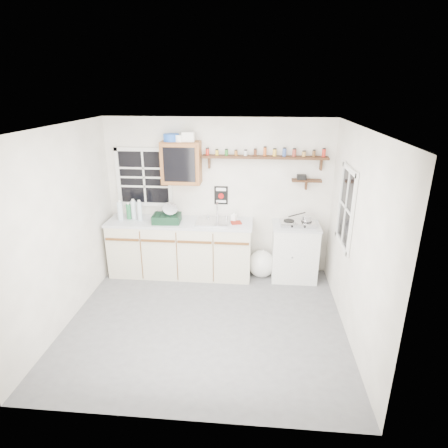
{
  "coord_description": "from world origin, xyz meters",
  "views": [
    {
      "loc": [
        0.62,
        -4.19,
        2.93
      ],
      "look_at": [
        0.19,
        0.55,
        1.17
      ],
      "focal_mm": 30.0,
      "sensor_mm": 36.0,
      "label": 1
    }
  ],
  "objects_px": {
    "right_cabinet": "(294,251)",
    "spice_shelf": "(266,156)",
    "upper_cabinet": "(181,163)",
    "hotplate": "(298,223)",
    "main_cabinet": "(181,248)",
    "dish_rack": "(168,216)"
  },
  "relations": [
    {
      "from": "upper_cabinet",
      "to": "main_cabinet",
      "type": "bearing_deg",
      "value": -103.68
    },
    {
      "from": "hotplate",
      "to": "spice_shelf",
      "type": "bearing_deg",
      "value": 156.07
    },
    {
      "from": "hotplate",
      "to": "main_cabinet",
      "type": "bearing_deg",
      "value": 177.98
    },
    {
      "from": "upper_cabinet",
      "to": "dish_rack",
      "type": "relative_size",
      "value": 1.46
    },
    {
      "from": "dish_rack",
      "to": "hotplate",
      "type": "bearing_deg",
      "value": -1.33
    },
    {
      "from": "right_cabinet",
      "to": "spice_shelf",
      "type": "bearing_deg",
      "value": 159.67
    },
    {
      "from": "right_cabinet",
      "to": "upper_cabinet",
      "type": "distance_m",
      "value": 2.26
    },
    {
      "from": "right_cabinet",
      "to": "spice_shelf",
      "type": "height_order",
      "value": "spice_shelf"
    },
    {
      "from": "main_cabinet",
      "to": "hotplate",
      "type": "relative_size",
      "value": 4.25
    },
    {
      "from": "upper_cabinet",
      "to": "hotplate",
      "type": "relative_size",
      "value": 1.19
    },
    {
      "from": "spice_shelf",
      "to": "dish_rack",
      "type": "distance_m",
      "value": 1.78
    },
    {
      "from": "spice_shelf",
      "to": "dish_rack",
      "type": "bearing_deg",
      "value": -169.51
    },
    {
      "from": "right_cabinet",
      "to": "hotplate",
      "type": "distance_m",
      "value": 0.49
    },
    {
      "from": "main_cabinet",
      "to": "dish_rack",
      "type": "distance_m",
      "value": 0.59
    },
    {
      "from": "upper_cabinet",
      "to": "spice_shelf",
      "type": "relative_size",
      "value": 0.34
    },
    {
      "from": "main_cabinet",
      "to": "hotplate",
      "type": "xyz_separation_m",
      "value": [
        1.85,
        0.01,
        0.48
      ]
    },
    {
      "from": "right_cabinet",
      "to": "dish_rack",
      "type": "relative_size",
      "value": 2.05
    },
    {
      "from": "hotplate",
      "to": "upper_cabinet",
      "type": "bearing_deg",
      "value": 173.45
    },
    {
      "from": "main_cabinet",
      "to": "right_cabinet",
      "type": "height_order",
      "value": "main_cabinet"
    },
    {
      "from": "main_cabinet",
      "to": "hotplate",
      "type": "bearing_deg",
      "value": 0.17
    },
    {
      "from": "right_cabinet",
      "to": "hotplate",
      "type": "bearing_deg",
      "value": -54.61
    },
    {
      "from": "hotplate",
      "to": "right_cabinet",
      "type": "bearing_deg",
      "value": 123.2
    }
  ]
}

